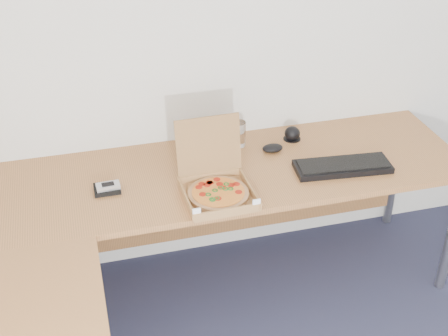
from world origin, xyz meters
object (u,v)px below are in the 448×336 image
object	(u,v)px
pizza_box	(217,189)
wallet	(107,189)
drinking_glass	(238,134)
desk	(155,244)
keyboard	(343,167)

from	to	relation	value
pizza_box	wallet	world-z (taller)	pizza_box
drinking_glass	wallet	distance (m)	0.73
pizza_box	desk	bearing A→B (deg)	-146.38
desk	drinking_glass	xyz separation A→B (m)	(0.54, 0.64, 0.09)
desk	keyboard	bearing A→B (deg)	16.97
drinking_glass	wallet	world-z (taller)	drinking_glass
desk	keyboard	distance (m)	1.00
desk	wallet	bearing A→B (deg)	110.60
pizza_box	drinking_glass	bearing A→B (deg)	60.78
drinking_glass	wallet	xyz separation A→B (m)	(-0.69, -0.25, -0.06)
keyboard	wallet	size ratio (longest dim) A/B	3.89
drinking_glass	keyboard	size ratio (longest dim) A/B	0.28
desk	pizza_box	xyz separation A→B (m)	(0.32, 0.23, 0.07)
pizza_box	keyboard	xyz separation A→B (m)	(0.63, 0.06, -0.02)
pizza_box	wallet	bearing A→B (deg)	158.85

